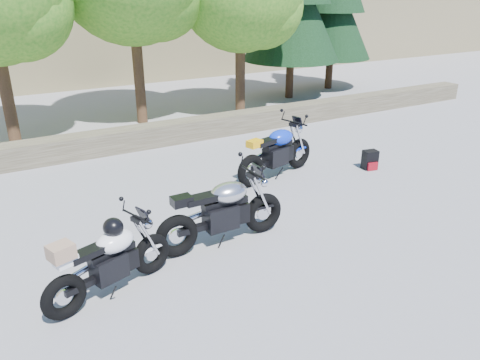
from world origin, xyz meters
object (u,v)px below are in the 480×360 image
object	(u,v)px
blue_bike	(277,153)
backpack	(370,160)
silver_bike	(223,212)
white_bike	(109,259)

from	to	relation	value
blue_bike	backpack	xyz separation A→B (m)	(1.93, -0.60, -0.31)
blue_bike	backpack	size ratio (longest dim) A/B	5.15
blue_bike	backpack	distance (m)	2.05
silver_bike	blue_bike	bearing A→B (deg)	39.48
white_bike	blue_bike	bearing A→B (deg)	11.10
white_bike	blue_bike	world-z (taller)	blue_bike
silver_bike	blue_bike	distance (m)	2.80
silver_bike	white_bike	distance (m)	1.82
white_bike	blue_bike	size ratio (longest dim) A/B	0.86
blue_bike	backpack	bearing A→B (deg)	-32.04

